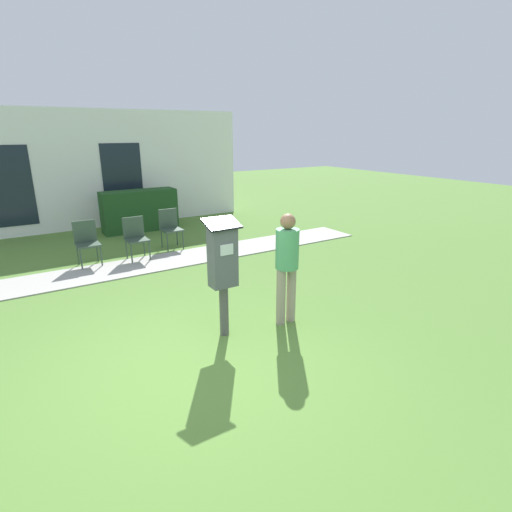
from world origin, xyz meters
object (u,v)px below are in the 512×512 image
Objects in this scene: parking_meter at (223,263)px; outdoor_chair_middle at (135,235)px; person_standing at (287,260)px; outdoor_chair_left at (87,239)px; outdoor_chair_right at (170,225)px.

outdoor_chair_middle is at bearing 90.24° from parking_meter.
parking_meter is 3.97m from outdoor_chair_middle.
outdoor_chair_middle is at bearing 138.27° from person_standing.
outdoor_chair_left and outdoor_chair_middle have the same top height.
outdoor_chair_right is at bearing 6.00° from outdoor_chair_middle.
person_standing is 4.66m from outdoor_chair_left.
outdoor_chair_left is 1.00× the size of outdoor_chair_middle.
parking_meter is 1.77× the size of outdoor_chair_middle.
outdoor_chair_left is (-1.87, 4.25, -0.40)m from person_standing.
parking_meter is at bearing -88.44° from outdoor_chair_left.
person_standing is 1.76× the size of outdoor_chair_left.
outdoor_chair_middle is at bearing -138.39° from outdoor_chair_right.
parking_meter reaches higher than outdoor_chair_left.
person_standing reaches higher than outdoor_chair_middle.
outdoor_chair_right is at bearing 125.31° from person_standing.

